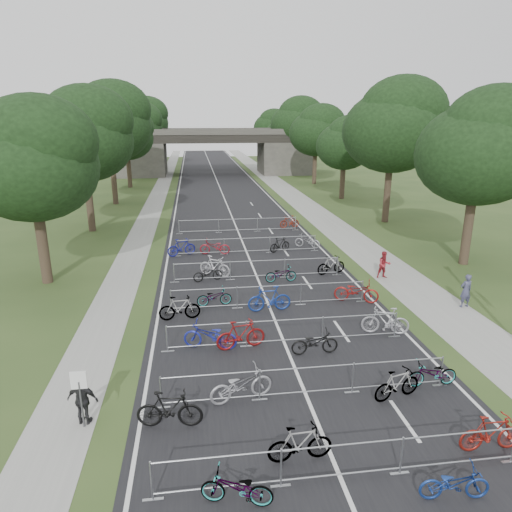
{
  "coord_description": "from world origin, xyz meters",
  "views": [
    {
      "loc": [
        -3.36,
        -8.87,
        8.65
      ],
      "look_at": [
        0.01,
        15.76,
        1.1
      ],
      "focal_mm": 32.0,
      "sensor_mm": 36.0,
      "label": 1
    }
  ],
  "objects_px": {
    "park_sign": "(80,389)",
    "bike_1": "(300,444)",
    "pedestrian_c": "(83,400)",
    "pedestrian_a": "(466,291)",
    "pedestrian_b": "(384,265)",
    "bike_0": "(237,489)",
    "bike_2": "(454,483)",
    "overpass_bridge": "(214,152)"
  },
  "relations": [
    {
      "from": "park_sign",
      "to": "bike_1",
      "type": "height_order",
      "value": "park_sign"
    },
    {
      "from": "park_sign",
      "to": "bike_1",
      "type": "distance_m",
      "value": 6.36
    },
    {
      "from": "park_sign",
      "to": "pedestrian_c",
      "type": "bearing_deg",
      "value": 90.0
    },
    {
      "from": "pedestrian_a",
      "to": "pedestrian_b",
      "type": "height_order",
      "value": "pedestrian_a"
    },
    {
      "from": "bike_0",
      "to": "bike_2",
      "type": "xyz_separation_m",
      "value": [
        5.08,
        -0.52,
        -0.01
      ]
    },
    {
      "from": "bike_1",
      "to": "pedestrian_a",
      "type": "distance_m",
      "value": 13.45
    },
    {
      "from": "overpass_bridge",
      "to": "pedestrian_a",
      "type": "height_order",
      "value": "overpass_bridge"
    },
    {
      "from": "park_sign",
      "to": "bike_0",
      "type": "height_order",
      "value": "park_sign"
    },
    {
      "from": "overpass_bridge",
      "to": "bike_0",
      "type": "relative_size",
      "value": 18.09
    },
    {
      "from": "bike_2",
      "to": "pedestrian_b",
      "type": "xyz_separation_m",
      "value": [
        4.61,
        15.08,
        0.32
      ]
    },
    {
      "from": "pedestrian_a",
      "to": "pedestrian_c",
      "type": "distance_m",
      "value": 17.29
    },
    {
      "from": "bike_0",
      "to": "bike_1",
      "type": "xyz_separation_m",
      "value": [
        1.77,
        1.2,
        0.07
      ]
    },
    {
      "from": "bike_1",
      "to": "pedestrian_c",
      "type": "bearing_deg",
      "value": 65.67
    },
    {
      "from": "park_sign",
      "to": "bike_2",
      "type": "height_order",
      "value": "park_sign"
    },
    {
      "from": "overpass_bridge",
      "to": "bike_1",
      "type": "relative_size",
      "value": 17.8
    },
    {
      "from": "bike_2",
      "to": "pedestrian_b",
      "type": "distance_m",
      "value": 15.77
    },
    {
      "from": "overpass_bridge",
      "to": "bike_1",
      "type": "xyz_separation_m",
      "value": [
        -0.88,
        -64.19,
        -3.01
      ]
    },
    {
      "from": "bike_0",
      "to": "pedestrian_a",
      "type": "relative_size",
      "value": 1.05
    },
    {
      "from": "bike_2",
      "to": "bike_0",
      "type": "bearing_deg",
      "value": 89.85
    },
    {
      "from": "park_sign",
      "to": "pedestrian_a",
      "type": "bearing_deg",
      "value": 22.75
    },
    {
      "from": "pedestrian_b",
      "to": "park_sign",
      "type": "bearing_deg",
      "value": -140.37
    },
    {
      "from": "overpass_bridge",
      "to": "bike_0",
      "type": "bearing_deg",
      "value": -92.32
    },
    {
      "from": "pedestrian_b",
      "to": "pedestrian_c",
      "type": "xyz_separation_m",
      "value": [
        -13.84,
        -11.0,
        0.02
      ]
    },
    {
      "from": "bike_0",
      "to": "pedestrian_b",
      "type": "xyz_separation_m",
      "value": [
        9.69,
        14.56,
        0.32
      ]
    },
    {
      "from": "bike_0",
      "to": "pedestrian_b",
      "type": "distance_m",
      "value": 17.49
    },
    {
      "from": "pedestrian_b",
      "to": "bike_2",
      "type": "bearing_deg",
      "value": -106.26
    },
    {
      "from": "bike_1",
      "to": "pedestrian_a",
      "type": "bearing_deg",
      "value": -51.14
    },
    {
      "from": "bike_2",
      "to": "bike_1",
      "type": "bearing_deg",
      "value": 68.23
    },
    {
      "from": "bike_1",
      "to": "bike_2",
      "type": "relative_size",
      "value": 1.04
    },
    {
      "from": "bike_0",
      "to": "overpass_bridge",
      "type": "bearing_deg",
      "value": -167.4
    },
    {
      "from": "overpass_bridge",
      "to": "pedestrian_b",
      "type": "bearing_deg",
      "value": -82.12
    },
    {
      "from": "bike_0",
      "to": "pedestrian_c",
      "type": "xyz_separation_m",
      "value": [
        -4.15,
        3.56,
        0.34
      ]
    },
    {
      "from": "pedestrian_a",
      "to": "pedestrian_c",
      "type": "relative_size",
      "value": 1.04
    },
    {
      "from": "pedestrian_c",
      "to": "overpass_bridge",
      "type": "bearing_deg",
      "value": -82.41
    },
    {
      "from": "pedestrian_a",
      "to": "pedestrian_b",
      "type": "distance_m",
      "value": 4.95
    },
    {
      "from": "overpass_bridge",
      "to": "bike_0",
      "type": "xyz_separation_m",
      "value": [
        -2.65,
        -65.39,
        -3.08
      ]
    },
    {
      "from": "overpass_bridge",
      "to": "park_sign",
      "type": "xyz_separation_m",
      "value": [
        -6.8,
        -62.0,
        -2.27
      ]
    },
    {
      "from": "bike_1",
      "to": "pedestrian_c",
      "type": "relative_size",
      "value": 1.1
    },
    {
      "from": "bike_1",
      "to": "pedestrian_b",
      "type": "bearing_deg",
      "value": -33.24
    },
    {
      "from": "overpass_bridge",
      "to": "park_sign",
      "type": "relative_size",
      "value": 16.99
    },
    {
      "from": "pedestrian_b",
      "to": "pedestrian_c",
      "type": "relative_size",
      "value": 0.97
    },
    {
      "from": "pedestrian_c",
      "to": "pedestrian_a",
      "type": "bearing_deg",
      "value": -143.9
    }
  ]
}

